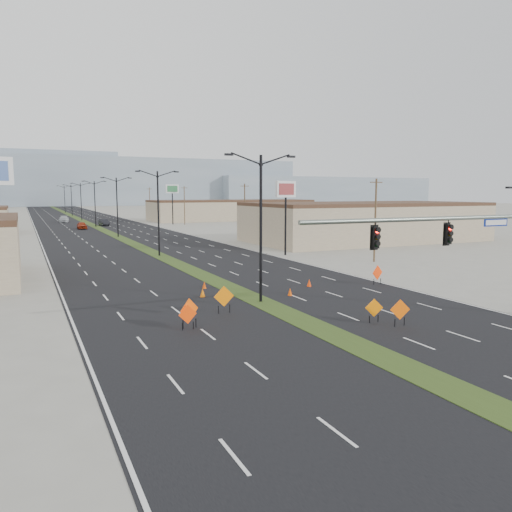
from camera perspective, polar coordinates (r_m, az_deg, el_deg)
name	(u,v)px	position (r m, az deg, el deg)	size (l,w,h in m)	color
ground	(370,352)	(24.67, 12.92, -10.65)	(600.00, 600.00, 0.00)	gray
road_surface	(94,226)	(119.54, -18.07, 3.30)	(25.00, 400.00, 0.02)	black
median_strip	(94,226)	(119.54, -18.07, 3.30)	(2.00, 400.00, 0.04)	#2F3F16
building_se_near	(365,223)	(80.04, 12.37, 3.69)	(36.00, 18.00, 5.50)	tan
building_se_far	(231,211)	(138.85, -2.84, 5.19)	(44.00, 16.00, 5.00)	tan
mesa_center	(118,182)	(323.12, -15.54, 8.15)	(220.00, 50.00, 28.00)	gray
mesa_east	(319,190)	(364.68, 7.20, 7.44)	(160.00, 50.00, 18.00)	gray
signal_mast	(472,241)	(30.99, 23.43, 1.63)	(16.30, 0.60, 8.00)	slate
streetlight_0	(261,224)	(33.80, 0.55, 3.72)	(5.15, 0.24, 10.02)	black
streetlight_1	(158,210)	(60.24, -11.11, 5.14)	(5.15, 0.24, 10.02)	black
streetlight_2	(117,205)	(87.66, -15.59, 5.63)	(5.15, 0.24, 10.02)	black
streetlight_3	(95,202)	(115.35, -17.93, 5.88)	(5.15, 0.24, 10.02)	black
streetlight_4	(81,200)	(143.17, -19.37, 6.02)	(5.15, 0.24, 10.02)	black
streetlight_5	(72,199)	(171.04, -20.33, 6.11)	(5.15, 0.24, 10.02)	black
streetlight_6	(65,198)	(198.95, -21.03, 6.18)	(5.15, 0.24, 10.02)	black
utility_pole_0	(375,219)	(55.59, 13.47, 4.14)	(1.60, 0.20, 9.00)	#4C3823
utility_pole_1	(245,209)	(85.75, -1.30, 5.37)	(1.60, 0.20, 9.00)	#4C3823
utility_pole_2	(184,205)	(118.60, -8.18, 5.82)	(1.60, 0.20, 9.00)	#4C3823
utility_pole_3	(150,202)	(152.41, -12.05, 6.04)	(1.60, 0.20, 9.00)	#4C3823
car_left	(82,226)	(109.16, -19.28, 3.31)	(1.78, 4.43, 1.51)	#9B2A10
car_mid	(104,222)	(118.72, -16.99, 3.68)	(1.58, 4.53, 1.49)	black
car_far	(64,219)	(136.19, -21.10, 3.96)	(2.26, 5.56, 1.61)	#ABAFB4
construction_sign_0	(189,311)	(28.02, -7.63, -6.22)	(1.19, 0.56, 1.71)	#FF5405
construction_sign_1	(188,315)	(27.76, -7.81, -6.73)	(1.07, 0.14, 1.42)	#FF3F05
construction_sign_2	(224,297)	(31.23, -3.68, -4.73)	(1.31, 0.11, 1.74)	orange
construction_sign_3	(374,309)	(29.81, 13.34, -5.89)	(1.01, 0.41, 1.42)	orange
construction_sign_4	(400,311)	(29.37, 16.14, -6.01)	(1.13, 0.38, 1.55)	#FF5C05
construction_sign_5	(377,273)	(42.02, 13.71, -1.94)	(1.18, 0.30, 1.60)	#FC3405
cone_0	(203,293)	(36.32, -6.13, -4.20)	(0.38, 0.38, 0.63)	orange
cone_1	(290,292)	(36.64, 3.91, -4.12)	(0.35, 0.35, 0.58)	#D84404
cone_2	(309,283)	(40.29, 6.10, -3.07)	(0.37, 0.37, 0.62)	#EB3704
cone_3	(204,285)	(39.45, -5.93, -3.33)	(0.34, 0.34, 0.57)	#DF4304
pole_sign_east_near	(286,195)	(59.94, 3.42, 6.96)	(2.90, 0.95, 8.88)	black
pole_sign_east_far	(172,192)	(120.10, -9.55, 7.24)	(3.08, 0.50, 9.41)	black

